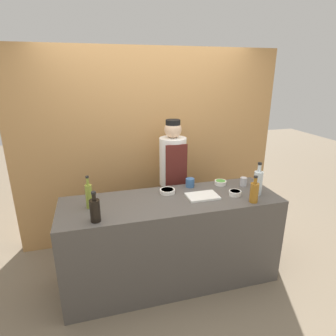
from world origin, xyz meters
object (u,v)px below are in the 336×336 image
at_px(sauce_bowl_green, 220,182).
at_px(cup_steel, 243,182).
at_px(sauce_bowl_orange, 167,191).
at_px(bottle_clear, 258,182).
at_px(cutting_board, 202,196).
at_px(bottle_oil, 89,195).
at_px(sauce_bowl_purple, 235,193).
at_px(bottle_soy, 95,210).
at_px(bottle_amber, 254,192).
at_px(chef_center, 173,181).
at_px(cup_blue, 190,183).

xyz_separation_m(sauce_bowl_green, cup_steel, (0.23, -0.10, 0.02)).
relative_size(sauce_bowl_orange, bottle_clear, 0.47).
height_order(cutting_board, bottle_oil, bottle_oil).
xyz_separation_m(sauce_bowl_green, bottle_clear, (0.24, -0.34, 0.11)).
distance_m(bottle_oil, bottle_clear, 1.65).
bearing_deg(sauce_bowl_green, sauce_bowl_purple, -87.14).
height_order(sauce_bowl_orange, bottle_oil, bottle_oil).
bearing_deg(sauce_bowl_green, sauce_bowl_orange, -173.88).
xyz_separation_m(bottle_oil, bottle_clear, (1.65, -0.14, 0.01)).
height_order(bottle_oil, bottle_clear, bottle_clear).
xyz_separation_m(sauce_bowl_purple, bottle_soy, (-1.37, -0.16, 0.08)).
bearing_deg(bottle_amber, bottle_soy, 179.12).
bearing_deg(sauce_bowl_purple, bottle_clear, -8.29).
distance_m(sauce_bowl_orange, bottle_clear, 0.92).
relative_size(bottle_amber, chef_center, 0.16).
height_order(cutting_board, cup_steel, cup_steel).
distance_m(sauce_bowl_green, bottle_clear, 0.43).
distance_m(sauce_bowl_green, cup_blue, 0.35).
height_order(sauce_bowl_purple, chef_center, chef_center).
height_order(cutting_board, bottle_amber, bottle_amber).
relative_size(sauce_bowl_green, bottle_amber, 0.49).
bearing_deg(bottle_oil, sauce_bowl_purple, -4.33).
bearing_deg(sauce_bowl_purple, bottle_soy, -173.17).
height_order(cutting_board, bottle_clear, bottle_clear).
relative_size(cutting_board, bottle_soy, 1.16).
bearing_deg(sauce_bowl_orange, chef_center, 66.50).
bearing_deg(chef_center, cup_steel, -34.25).
bearing_deg(sauce_bowl_orange, bottle_oil, -170.34).
distance_m(sauce_bowl_purple, chef_center, 0.81).
height_order(cutting_board, cup_blue, cup_blue).
bearing_deg(bottle_clear, cup_blue, 148.13).
height_order(sauce_bowl_purple, cup_steel, cup_steel).
height_order(bottle_amber, cup_blue, bottle_amber).
relative_size(bottle_oil, bottle_soy, 1.16).
bearing_deg(cup_blue, cutting_board, -84.00).
distance_m(sauce_bowl_orange, sauce_bowl_green, 0.64).
bearing_deg(chef_center, bottle_clear, -45.33).
relative_size(bottle_amber, cup_blue, 2.81).
bearing_deg(bottle_clear, cup_steel, 94.14).
xyz_separation_m(cutting_board, cup_blue, (-0.03, 0.29, 0.04)).
distance_m(sauce_bowl_orange, sauce_bowl_purple, 0.69).
relative_size(sauce_bowl_purple, bottle_soy, 0.47).
distance_m(bottle_oil, cup_steel, 1.63).
distance_m(bottle_amber, bottle_oil, 1.54).
distance_m(sauce_bowl_purple, cup_blue, 0.49).
xyz_separation_m(bottle_oil, chef_center, (0.96, 0.56, -0.17)).
relative_size(bottle_amber, bottle_clear, 0.79).
height_order(cup_blue, chef_center, chef_center).
bearing_deg(cup_blue, bottle_amber, -48.68).
distance_m(sauce_bowl_purple, bottle_amber, 0.22).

